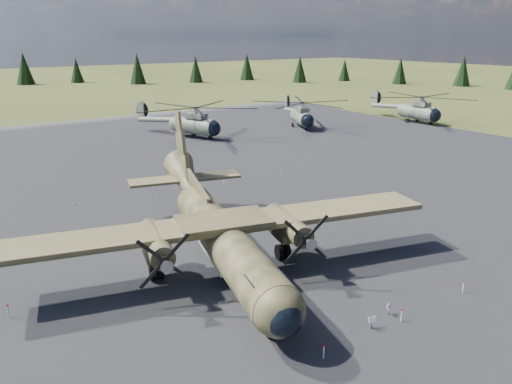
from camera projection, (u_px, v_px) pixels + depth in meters
ground at (243, 251)px, 38.28m from camera, size 500.00×500.00×0.00m
apron at (184, 214)px, 46.11m from camera, size 120.00×120.00×0.04m
transport_plane at (219, 228)px, 35.11m from camera, size 29.87×26.72×9.92m
helicopter_near at (193, 116)px, 79.39m from camera, size 25.77×25.77×4.99m
helicopter_mid at (302, 109)px, 88.23m from camera, size 24.06×24.06×4.65m
helicopter_far at (419, 104)px, 93.24m from camera, size 20.76×23.64×4.97m
info_placard_left at (372, 321)px, 28.00m from camera, size 0.53×0.31×0.77m
info_placard_right at (389, 308)px, 29.44m from camera, size 0.46×0.30×0.67m
barrier_fence at (239, 247)px, 37.82m from camera, size 33.12×29.62×0.85m
treeline at (142, 195)px, 35.81m from camera, size 312.18×312.06×10.99m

